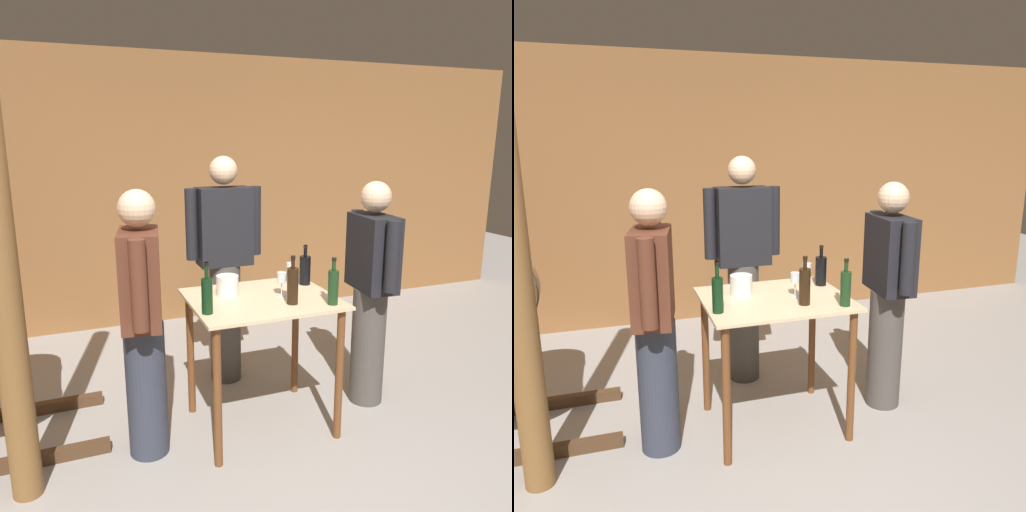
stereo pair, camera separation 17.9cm
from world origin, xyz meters
TOP-DOWN VIEW (x-y plane):
  - ground_plane at (0.00, 0.00)m, footprint 14.00×14.00m
  - back_wall at (0.00, 2.69)m, footprint 8.40×0.05m
  - tasting_table at (0.10, 0.47)m, footprint 0.92×0.76m
  - wooden_post at (-1.34, 0.29)m, footprint 0.16×0.16m
  - wine_bottle_far_left at (-0.31, 0.31)m, footprint 0.07×0.07m
  - wine_bottle_left at (0.23, 0.29)m, footprint 0.07×0.07m
  - wine_bottle_center at (0.45, 0.19)m, footprint 0.06×0.06m
  - wine_bottle_right at (0.49, 0.64)m, footprint 0.08×0.08m
  - wine_glass_near_left at (0.23, 0.46)m, footprint 0.06×0.06m
  - wine_glass_near_center at (0.41, 0.70)m, footprint 0.06×0.06m
  - ice_bucket at (-0.09, 0.60)m, footprint 0.14×0.14m
  - person_host at (0.08, 1.19)m, footprint 0.59×0.24m
  - person_visitor_with_scarf at (-0.66, 0.44)m, footprint 0.29×0.58m
  - person_visitor_bearded at (0.93, 0.49)m, footprint 0.25×0.59m

SIDE VIEW (x-z plane):
  - ground_plane at x=0.00m, z-range 0.00..0.00m
  - tasting_table at x=0.10m, z-range 0.27..1.16m
  - person_visitor_bearded at x=0.93m, z-range 0.04..1.65m
  - person_visitor_with_scarf at x=-0.66m, z-range 0.04..1.66m
  - person_host at x=0.08m, z-range 0.05..1.82m
  - ice_bucket at x=-0.09m, z-range 0.90..1.03m
  - wine_bottle_right at x=0.49m, z-range 0.87..1.14m
  - wine_glass_near_center at x=0.41m, z-range 0.94..1.08m
  - wine_glass_near_left at x=0.23m, z-range 0.94..1.09m
  - wine_bottle_far_left at x=-0.31m, z-range 0.86..1.17m
  - wine_bottle_center at x=0.45m, z-range 0.87..1.16m
  - wine_bottle_left at x=0.23m, z-range 0.87..1.17m
  - back_wall at x=0.00m, z-range 0.00..2.70m
  - wooden_post at x=-1.34m, z-range 0.00..2.70m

